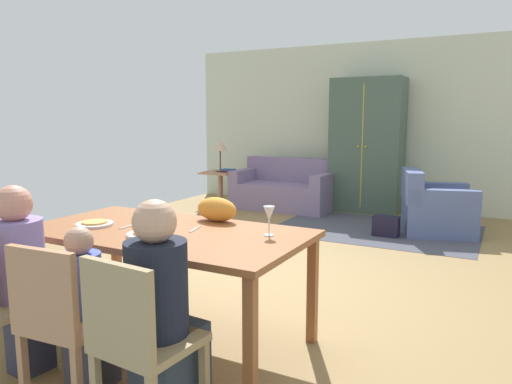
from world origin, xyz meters
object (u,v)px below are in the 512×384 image
object	(u,v)px
couch	(284,190)
book_lower	(230,171)
cat	(217,209)
person_woman	(163,319)
plate_near_man	(95,224)
handbag	(386,226)
armoire	(367,146)
dining_table	(166,240)
person_child	(87,315)
wine_glass	(269,215)
table_lamp	(220,146)
plate_near_child	(147,234)
side_table	(221,183)
book_upper	(228,170)
person_man	(25,285)
armchair	(434,209)
dining_chair_child	(62,316)
dining_chair_woman	(137,337)

from	to	relation	value
couch	book_lower	size ratio (longest dim) A/B	7.31
cat	couch	distance (m)	4.62
person_woman	couch	world-z (taller)	person_woman
plate_near_man	book_lower	distance (m)	4.90
handbag	armoire	bearing A→B (deg)	114.06
dining_table	person_child	size ratio (longest dim) A/B	2.00
wine_glass	table_lamp	world-z (taller)	table_lamp
plate_near_child	cat	bearing A→B (deg)	75.24
cat	wine_glass	bearing A→B (deg)	-17.61
person_child	handbag	size ratio (longest dim) A/B	2.89
wine_glass	side_table	bearing A→B (deg)	125.40
dining_table	couch	size ratio (longest dim) A/B	1.15
armoire	person_child	bearing A→B (deg)	-89.49
book_upper	person_man	bearing A→B (deg)	-71.46
person_man	handbag	xyz separation A→B (m)	(1.14, 4.26, -0.38)
handbag	plate_near_man	bearing A→B (deg)	-107.16
cat	book_lower	size ratio (longest dim) A/B	1.45
cat	armchair	xyz separation A→B (m)	(0.98, 3.68, -0.53)
person_man	side_table	world-z (taller)	person_man
person_woman	dining_chair_child	bearing A→B (deg)	-160.92
armoire	side_table	world-z (taller)	armoire
dining_chair_woman	couch	size ratio (longest dim) A/B	0.54
dining_chair_child	cat	size ratio (longest dim) A/B	2.72
person_man	table_lamp	size ratio (longest dim) A/B	2.05
dining_chair_child	table_lamp	distance (m)	5.87
dining_table	cat	xyz separation A→B (m)	(0.15, 0.39, 0.15)
plate_near_man	armoire	bearing A→B (deg)	85.04
dining_chair_woman	armchair	world-z (taller)	dining_chair_woman
dining_chair_child	book_upper	xyz separation A→B (m)	(-2.23, 5.31, 0.13)
plate_near_man	cat	xyz separation A→B (m)	(0.66, 0.51, 0.08)
person_child	dining_chair_woman	bearing A→B (deg)	-18.59
handbag	person_child	bearing A→B (deg)	-98.50
dining_chair_woman	side_table	world-z (taller)	dining_chair_woman
table_lamp	cat	bearing A→B (deg)	-58.16
plate_near_child	book_upper	world-z (taller)	plate_near_child
wine_glass	dining_chair_woman	world-z (taller)	wine_glass
couch	side_table	xyz separation A→B (m)	(-1.08, -0.26, 0.07)
dining_chair_child	side_table	distance (m)	5.85
plate_near_man	wine_glass	distance (m)	1.22
person_child	person_woman	bearing A→B (deg)	0.57
dining_table	book_upper	world-z (taller)	dining_table
table_lamp	book_upper	world-z (taller)	table_lamp
armchair	handbag	size ratio (longest dim) A/B	3.32
dining_chair_child	armchair	xyz separation A→B (m)	(1.13, 4.92, -0.17)
person_child	dining_table	bearing A→B (deg)	89.82
wine_glass	table_lamp	xyz separation A→B (m)	(-3.06, 4.30, 0.12)
plate_near_child	armoire	distance (m)	5.31
plate_near_man	person_child	bearing A→B (deg)	-47.82
wine_glass	dining_chair_child	world-z (taller)	wine_glass
dining_chair_child	armchair	size ratio (longest dim) A/B	0.82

